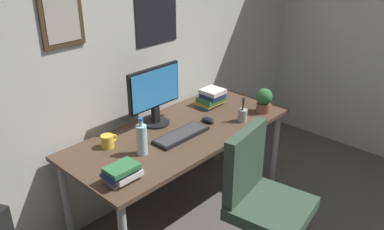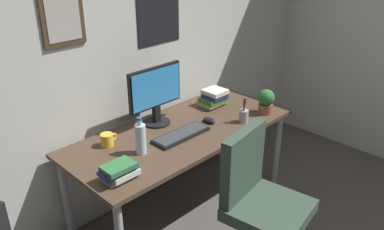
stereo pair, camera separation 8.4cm
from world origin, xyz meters
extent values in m
cube|color=silver|center=(0.00, 2.15, 1.30)|extent=(4.40, 0.08, 2.60)
cube|color=#4C3823|center=(-0.43, 2.11, 1.55)|extent=(0.28, 0.02, 0.34)
cube|color=beige|center=(-0.43, 2.09, 1.55)|extent=(0.22, 0.00, 0.28)
cube|color=black|center=(0.33, 2.11, 1.53)|extent=(0.40, 0.01, 0.56)
cube|color=#4C3828|center=(0.17, 1.70, 0.71)|extent=(1.71, 0.75, 0.03)
cylinder|color=#9EA0A5|center=(0.96, 1.38, 0.35)|extent=(0.05, 0.05, 0.69)
cylinder|color=#9EA0A5|center=(-0.63, 2.01, 0.35)|extent=(0.05, 0.05, 0.69)
cylinder|color=#9EA0A5|center=(0.96, 2.01, 0.35)|extent=(0.05, 0.05, 0.69)
cube|color=#334738|center=(0.15, 0.91, 0.46)|extent=(0.52, 0.52, 0.08)
cube|color=#334738|center=(0.12, 1.11, 0.72)|extent=(0.43, 0.13, 0.45)
cylinder|color=black|center=(0.11, 1.91, 0.73)|extent=(0.20, 0.20, 0.01)
cube|color=black|center=(0.11, 1.91, 0.80)|extent=(0.05, 0.04, 0.12)
cube|color=black|center=(0.11, 1.92, 1.01)|extent=(0.46, 0.02, 0.30)
cube|color=#338CD8|center=(0.11, 1.90, 1.01)|extent=(0.43, 0.00, 0.27)
cube|color=black|center=(0.09, 1.63, 0.74)|extent=(0.43, 0.15, 0.02)
cube|color=#38383A|center=(0.09, 1.63, 0.75)|extent=(0.41, 0.13, 0.00)
ellipsoid|color=black|center=(0.39, 1.64, 0.74)|extent=(0.06, 0.11, 0.04)
cylinder|color=silver|center=(-0.25, 1.65, 0.82)|extent=(0.07, 0.07, 0.20)
cylinder|color=silver|center=(-0.25, 1.65, 0.94)|extent=(0.03, 0.03, 0.04)
cylinder|color=#2659B2|center=(-0.25, 1.65, 0.97)|extent=(0.03, 0.03, 0.01)
cylinder|color=yellow|center=(-0.35, 1.88, 0.77)|extent=(0.08, 0.08, 0.09)
torus|color=yellow|center=(-0.29, 1.88, 0.77)|extent=(0.05, 0.01, 0.05)
cylinder|color=brown|center=(0.83, 1.45, 0.76)|extent=(0.11, 0.11, 0.07)
sphere|color=#2D6B33|center=(0.83, 1.45, 0.85)|extent=(0.13, 0.13, 0.13)
ellipsoid|color=#287A38|center=(0.80, 1.48, 0.88)|extent=(0.07, 0.08, 0.02)
ellipsoid|color=#287A38|center=(0.86, 1.47, 0.88)|extent=(0.07, 0.08, 0.02)
ellipsoid|color=#287A38|center=(0.80, 1.42, 0.88)|extent=(0.08, 0.07, 0.02)
cylinder|color=#9EA0A5|center=(0.58, 1.47, 0.77)|extent=(0.07, 0.07, 0.09)
cylinder|color=#263FBF|center=(0.59, 1.48, 0.85)|extent=(0.01, 0.01, 0.13)
cylinder|color=red|center=(0.58, 1.47, 0.85)|extent=(0.01, 0.01, 0.13)
cylinder|color=black|center=(0.57, 1.46, 0.85)|extent=(0.01, 0.01, 0.13)
cylinder|color=#9EA0A5|center=(0.59, 1.47, 0.85)|extent=(0.01, 0.03, 0.14)
cylinder|color=#9EA0A5|center=(0.57, 1.47, 0.85)|extent=(0.01, 0.02, 0.14)
cube|color=gray|center=(-0.51, 1.51, 0.74)|extent=(0.20, 0.12, 0.02)
cube|color=silver|center=(-0.50, 1.50, 0.76)|extent=(0.17, 0.13, 0.03)
cube|color=navy|center=(-0.53, 1.50, 0.79)|extent=(0.21, 0.11, 0.02)
cube|color=#33723F|center=(-0.53, 1.49, 0.82)|extent=(0.18, 0.13, 0.03)
cube|color=#26727A|center=(0.64, 1.84, 0.73)|extent=(0.21, 0.12, 0.02)
cube|color=gold|center=(0.64, 1.84, 0.75)|extent=(0.21, 0.16, 0.02)
cube|color=#33723F|center=(0.65, 1.84, 0.78)|extent=(0.22, 0.15, 0.03)
cube|color=navy|center=(0.66, 1.83, 0.81)|extent=(0.17, 0.15, 0.03)
cube|color=silver|center=(0.66, 1.83, 0.85)|extent=(0.16, 0.17, 0.03)
camera|label=1|loc=(-1.64, -0.09, 2.02)|focal=37.14mm
camera|label=2|loc=(-1.58, -0.15, 2.02)|focal=37.14mm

